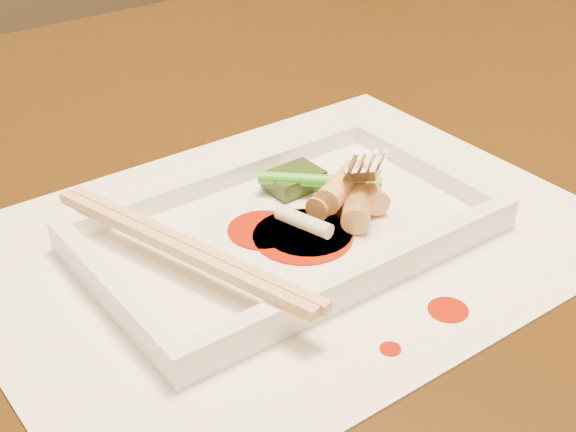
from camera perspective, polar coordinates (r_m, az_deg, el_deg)
table at (r=0.63m, az=-3.41°, el=-7.01°), size 1.40×0.90×0.75m
placemat at (r=0.53m, az=0.00°, el=-1.73°), size 0.40×0.30×0.00m
sauce_splatter_a at (r=0.48m, az=11.32°, el=-6.55°), size 0.02×0.02×0.00m
sauce_splatter_b at (r=0.44m, az=7.29°, el=-9.35°), size 0.01×0.01×0.00m
plate_base at (r=0.52m, az=0.00°, el=-1.30°), size 0.26×0.16×0.01m
plate_rim_far at (r=0.57m, az=-4.44°, el=2.89°), size 0.26×0.01×0.01m
plate_rim_near at (r=0.47m, az=5.39°, el=-4.13°), size 0.26×0.01×0.01m
plate_rim_left at (r=0.47m, az=-12.32°, el=-5.10°), size 0.01×0.14×0.01m
plate_rim_right at (r=0.59m, az=9.71°, el=3.54°), size 0.01×0.14×0.01m
veg_piece at (r=0.56m, az=0.43°, el=2.63°), size 0.04×0.03×0.01m
scallion_white at (r=0.51m, az=1.12°, el=-0.41°), size 0.02×0.04×0.01m
scallion_green at (r=0.55m, az=2.27°, el=2.52°), size 0.07×0.06×0.01m
chopstick_a at (r=0.48m, az=-7.95°, el=-2.34°), size 0.06×0.20×0.01m
chopstick_b at (r=0.48m, az=-7.12°, el=-2.03°), size 0.06×0.20×0.01m
fork at (r=0.54m, az=4.89°, el=8.96°), size 0.09×0.10×0.14m
sauce_blob_0 at (r=0.52m, az=1.43°, el=-1.17°), size 0.06×0.06×0.00m
sauce_blob_1 at (r=0.51m, az=1.07°, el=-1.43°), size 0.07×0.07×0.00m
sauce_blob_2 at (r=0.52m, az=-1.77°, el=-0.99°), size 0.05×0.05×0.00m
rice_cake_0 at (r=0.55m, az=5.51°, el=1.90°), size 0.03×0.05×0.02m
rice_cake_1 at (r=0.54m, az=3.47°, el=1.59°), size 0.05×0.03×0.02m
rice_cake_2 at (r=0.54m, az=3.85°, el=2.11°), size 0.05×0.04×0.02m
rice_cake_3 at (r=0.53m, az=4.98°, el=0.95°), size 0.05×0.05×0.02m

